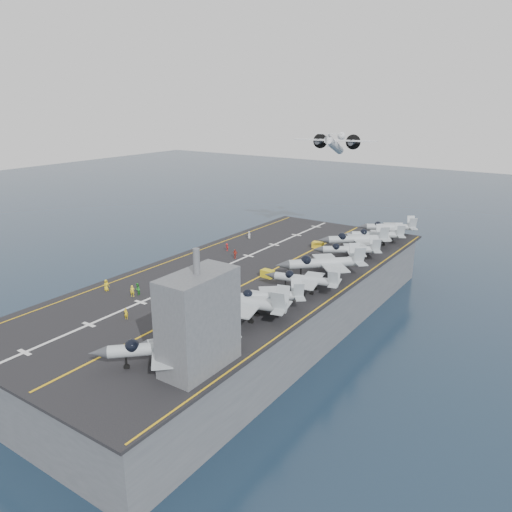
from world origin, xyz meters
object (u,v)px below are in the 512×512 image
Objects in this scene: fighter_jet_0 at (160,347)px; transport_plane at (334,145)px; tow_cart_a at (203,314)px; island_superstructure at (198,310)px.

transport_plane reaches higher than fighter_jet_0.
island_superstructure is at bearing -50.98° from tow_cart_a.
tow_cart_a is at bearing 129.02° from island_superstructure.
fighter_jet_0 is 14.63m from tow_cart_a.
fighter_jet_0 is 0.65× the size of transport_plane.
tow_cart_a is at bearing 109.85° from fighter_jet_0.
island_superstructure is 6.54× the size of tow_cart_a.
transport_plane reaches higher than tow_cart_a.
transport_plane is at bearing 104.03° from fighter_jet_0.
island_superstructure is at bearing 31.73° from fighter_jet_0.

